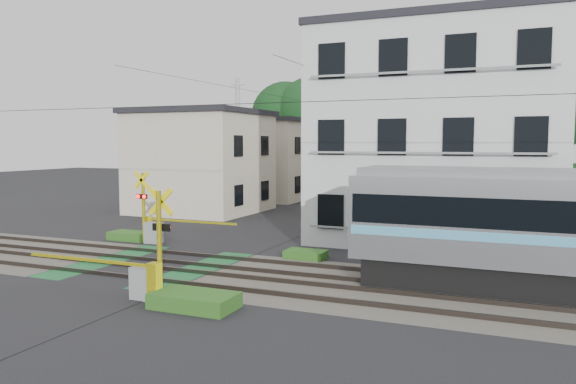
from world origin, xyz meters
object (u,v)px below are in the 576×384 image
at_px(crossing_signal_near, 146,274).
at_px(pedestrian, 364,181).
at_px(apartment_block, 440,134).
at_px(crossing_signal_far, 153,226).

distance_m(crossing_signal_near, pedestrian, 35.64).
distance_m(apartment_block, pedestrian, 24.53).
height_order(crossing_signal_far, apartment_block, apartment_block).
bearing_deg(crossing_signal_near, apartment_block, 65.78).
bearing_deg(pedestrian, crossing_signal_near, 109.56).
relative_size(crossing_signal_near, crossing_signal_far, 1.00).
relative_size(crossing_signal_far, apartment_block, 0.46).
height_order(apartment_block, pedestrian, apartment_block).
bearing_deg(crossing_signal_far, pedestrian, 86.72).
bearing_deg(apartment_block, crossing_signal_near, -114.22).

